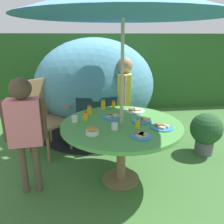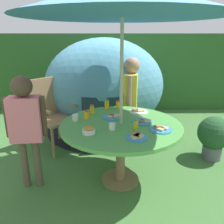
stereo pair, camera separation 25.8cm
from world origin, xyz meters
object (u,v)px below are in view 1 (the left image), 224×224
dome_tent (95,86)px  juice_bottle_mid_left (90,110)px  snack_bowl (92,131)px  plate_mid_right (111,117)px  potted_plant (206,131)px  garden_table (121,132)px  plate_center_back (135,110)px  wooden_chair (43,113)px  plate_near_left (142,120)px  cup_near (115,126)px  juice_bottle_far_right (138,124)px  plate_back_edge (162,127)px  juice_bottle_front_edge (103,105)px  plate_near_right (141,136)px  juice_bottle_center_front (114,104)px  child_in_pink_shirt (25,122)px  cup_far (75,119)px  child_in_yellow_shirt (124,90)px  juice_bottle_far_left (85,116)px

dome_tent → juice_bottle_mid_left: 1.33m
snack_bowl → plate_mid_right: size_ratio=0.58×
potted_plant → garden_table: bearing=-158.8°
plate_center_back → garden_table: bearing=-120.7°
wooden_chair → plate_near_left: wooden_chair is taller
plate_near_left → cup_near: 0.41m
plate_mid_right → juice_bottle_far_right: size_ratio=2.00×
plate_mid_right → cup_near: bearing=-91.1°
garden_table → plate_back_edge: size_ratio=5.74×
juice_bottle_front_edge → plate_near_right: bearing=-72.7°
garden_table → plate_near_left: size_ratio=5.61×
plate_mid_right → juice_bottle_far_right: bearing=-56.6°
juice_bottle_center_front → cup_near: juice_bottle_center_front is taller
plate_near_left → plate_center_back: bearing=90.0°
wooden_chair → garden_table: bearing=-90.0°
wooden_chair → plate_near_right: bearing=-96.3°
child_in_pink_shirt → plate_center_back: 1.35m
dome_tent → plate_back_edge: dome_tent is taller
juice_bottle_front_edge → plate_mid_right: bearing=-79.2°
plate_center_back → dome_tent: bearing=109.8°
plate_near_left → potted_plant: bearing=23.5°
plate_near_left → juice_bottle_far_right: juice_bottle_far_right is taller
plate_near_right → juice_bottle_far_right: size_ratio=1.83×
wooden_chair → cup_near: (0.92, -1.10, 0.18)m
plate_back_edge → cup_far: cup_far is taller
child_in_yellow_shirt → cup_far: bearing=-27.6°
plate_back_edge → juice_bottle_far_right: size_ratio=2.10×
potted_plant → cup_near: size_ratio=9.01×
garden_table → juice_bottle_far_right: 0.27m
child_in_pink_shirt → plate_near_left: size_ratio=5.33×
plate_center_back → plate_mid_right: same height
snack_bowl → garden_table: bearing=38.1°
plate_center_back → cup_far: 0.82m
juice_bottle_mid_left → plate_near_right: bearing=-57.3°
cup_far → garden_table: bearing=-11.6°
juice_bottle_mid_left → juice_bottle_far_left: bearing=-105.4°
dome_tent → snack_bowl: dome_tent is taller
potted_plant → child_in_pink_shirt: child_in_pink_shirt is taller
snack_bowl → plate_center_back: bearing=49.3°
child_in_pink_shirt → plate_near_left: 1.27m
plate_near_left → cup_far: (-0.76, 0.06, 0.03)m
plate_center_back → plate_back_edge: bearing=-75.0°
snack_bowl → plate_center_back: size_ratio=0.53×
snack_bowl → plate_back_edge: size_ratio=0.55×
child_in_pink_shirt → plate_near_right: child_in_pink_shirt is taller
wooden_chair → juice_bottle_front_edge: bearing=-71.5°
child_in_pink_shirt → plate_mid_right: size_ratio=5.73×
dome_tent → plate_center_back: (0.46, -1.27, -0.07)m
garden_table → child_in_pink_shirt: 1.04m
child_in_pink_shirt → juice_bottle_front_edge: bearing=31.9°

